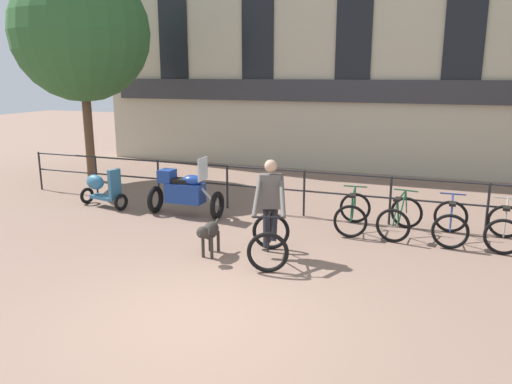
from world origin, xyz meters
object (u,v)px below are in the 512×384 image
Objects in this scene: parked_motorcycle at (185,191)px; parked_scooter at (102,188)px; parked_bicycle_mid_right at (451,222)px; parked_bicycle_far_end at (504,228)px; cyclist_with_bike at (270,215)px; parked_bicycle_near_lamp at (353,213)px; parked_bicycle_mid_left at (400,218)px; dog at (209,232)px.

parked_motorcycle is 2.25m from parked_scooter.
parked_motorcycle is at bearing 3.54° from parked_bicycle_mid_right.
parked_scooter is (-8.76, -0.27, 0.10)m from parked_bicycle_far_end.
parked_motorcycle is 5.60m from parked_bicycle_mid_right.
cyclist_with_bike is 1.47× the size of parked_bicycle_near_lamp.
dog is at bearing 47.81° from parked_bicycle_mid_left.
parked_bicycle_far_end is 0.89× the size of parked_scooter.
parked_bicycle_mid_left is 6.90m from parked_scooter.
cyclist_with_bike is 1.82× the size of dog.
parked_bicycle_mid_right is at bearing 26.25° from dog.
parked_scooter is at bearing 143.40° from cyclist_with_bike.
parked_scooter is (-2.24, -0.01, -0.10)m from parked_motorcycle.
dog is 3.18m from parked_bicycle_near_lamp.
dog is 0.79× the size of parked_bicycle_far_end.
dog is 0.56× the size of parked_motorcycle.
parked_bicycle_mid_left is at bearing -75.60° from parked_scooter.
dog is at bearing -179.20° from cyclist_with_bike.
parked_bicycle_mid_left and parked_bicycle_mid_right have the same top height.
parked_motorcycle reaches higher than parked_scooter.
dog is 0.83× the size of parked_bicycle_mid_right.
cyclist_with_bike is 1.52× the size of parked_bicycle_mid_right.
cyclist_with_bike reaches higher than parked_bicycle_near_lamp.
parked_bicycle_far_end is at bearing -88.57° from parked_motorcycle.
parked_bicycle_mid_left reaches higher than dog.
cyclist_with_bike is at bearing 12.17° from dog.
parked_bicycle_mid_right is at bearing -75.87° from parked_scooter.
parked_bicycle_mid_right is (0.93, -0.00, -0.00)m from parked_bicycle_mid_left.
parked_bicycle_mid_right is at bearing -88.18° from parked_motorcycle.
parked_bicycle_near_lamp is at bearing 9.40° from parked_bicycle_mid_left.
parked_bicycle_near_lamp is (2.09, 2.39, -0.08)m from dog.
parked_scooter is (-6.90, -0.27, 0.10)m from parked_bicycle_mid_left.
cyclist_with_bike is 3.62m from parked_bicycle_mid_right.
cyclist_with_bike is 4.41m from parked_bicycle_far_end.
parked_bicycle_far_end is (1.87, -0.00, -0.00)m from parked_bicycle_mid_left.
parked_motorcycle is 1.40× the size of parked_bicycle_mid_left.
parked_bicycle_near_lamp is at bearing 7.02° from parked_bicycle_far_end.
cyclist_with_bike is at bearing -125.34° from parked_motorcycle.
dog is at bearing 44.30° from parked_bicycle_near_lamp.
parked_bicycle_near_lamp is 2.80m from parked_bicycle_far_end.
parked_motorcycle is 1.50× the size of parked_bicycle_mid_right.
parked_scooter is at bearing 8.81° from parked_bicycle_far_end.
parked_bicycle_mid_right reaches higher than dog.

